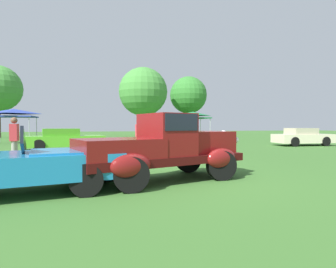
{
  "coord_description": "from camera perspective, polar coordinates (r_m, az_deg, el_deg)",
  "views": [
    {
      "loc": [
        -2.2,
        -6.92,
        1.4
      ],
      "look_at": [
        0.09,
        1.85,
        1.13
      ],
      "focal_mm": 30.08,
      "sensor_mm": 36.0,
      "label": 1
    }
  ],
  "objects": [
    {
      "name": "show_car_orange",
      "position": [
        17.95,
        0.27,
        -0.82
      ],
      "size": [
        4.05,
        2.12,
        1.22
      ],
      "color": "orange",
      "rests_on": "ground_plane"
    },
    {
      "name": "neighbor_convertible",
      "position": [
        6.51,
        -28.44,
        -5.74
      ],
      "size": [
        4.78,
        2.46,
        1.4
      ],
      "color": "#1E7AB7",
      "rests_on": "ground_plane"
    },
    {
      "name": "treeline_center",
      "position": [
        41.93,
        4.15,
        7.85
      ],
      "size": [
        5.43,
        5.43,
        8.59
      ],
      "color": "#47331E",
      "rests_on": "ground_plane"
    },
    {
      "name": "show_car_lime",
      "position": [
        17.5,
        -20.42,
        -0.99
      ],
      "size": [
        4.71,
        2.48,
        1.22
      ],
      "color": "#60C62D",
      "rests_on": "ground_plane"
    },
    {
      "name": "show_car_cream",
      "position": [
        21.67,
        25.61,
        -0.55
      ],
      "size": [
        4.02,
        1.95,
        1.22
      ],
      "color": "beige",
      "rests_on": "ground_plane"
    },
    {
      "name": "spectator_between_cars",
      "position": [
        11.22,
        -28.68,
        -0.97
      ],
      "size": [
        0.26,
        0.41,
        1.69
      ],
      "color": "#9E998E",
      "rests_on": "ground_plane"
    },
    {
      "name": "canopy_tent_center_field",
      "position": [
        26.9,
        5.1,
        3.91
      ],
      "size": [
        2.74,
        2.74,
        2.71
      ],
      "color": "#B7B7BC",
      "rests_on": "ground_plane"
    },
    {
      "name": "feature_pickup_truck",
      "position": [
        7.12,
        -0.88,
        -2.59
      ],
      "size": [
        4.46,
        2.75,
        1.7
      ],
      "color": "#400B0B",
      "rests_on": "ground_plane"
    },
    {
      "name": "spectator_near_truck",
      "position": [
        13.65,
        -5.75,
        -0.32
      ],
      "size": [
        0.4,
        0.47,
        1.69
      ],
      "color": "#283351",
      "rests_on": "ground_plane"
    },
    {
      "name": "canopy_tent_left_field",
      "position": [
        25.44,
        -28.82,
        3.83
      ],
      "size": [
        3.14,
        3.14,
        2.71
      ],
      "color": "#B7B7BC",
      "rests_on": "ground_plane"
    },
    {
      "name": "ground_plane",
      "position": [
        7.39,
        2.98,
        -9.2
      ],
      "size": [
        120.0,
        120.0,
        0.0
      ],
      "primitive_type": "plane",
      "color": "#386628"
    },
    {
      "name": "treeline_mid_left",
      "position": [
        37.64,
        -5.05,
        8.51
      ],
      "size": [
        6.38,
        6.38,
        9.04
      ],
      "color": "brown",
      "rests_on": "ground_plane"
    }
  ]
}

